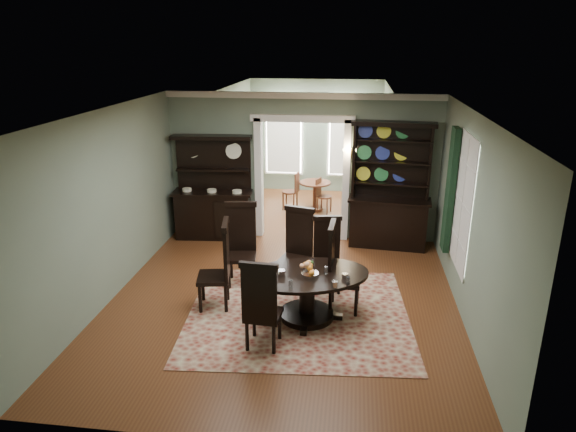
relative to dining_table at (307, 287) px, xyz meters
name	(u,v)px	position (x,y,z in m)	size (l,w,h in m)	color
room	(282,209)	(-0.43, 0.41, 1.07)	(5.51, 6.01, 3.01)	brown
parlor	(313,143)	(-0.43, 5.90, 1.01)	(3.51, 3.50, 3.01)	brown
doorway_trim	(302,162)	(-0.43, 3.37, 1.11)	(2.08, 0.25, 2.57)	silver
right_window	(457,197)	(2.26, 1.30, 1.09)	(0.15, 1.47, 2.12)	white
wall_sconce	(350,151)	(0.52, 3.22, 1.38)	(0.27, 0.21, 0.21)	#B57930
rug	(298,314)	(-0.14, 0.08, -0.50)	(3.33, 3.00, 0.01)	maroon
dining_table	(307,287)	(0.00, 0.00, 0.00)	(2.14, 2.14, 0.73)	black
centerpiece	(310,272)	(0.04, -0.06, 0.28)	(1.29, 0.83, 0.21)	silver
chair_far_left	(241,241)	(-1.23, 1.11, 0.23)	(0.58, 0.56, 1.41)	black
chair_far_mid	(297,245)	(-0.27, 1.12, 0.21)	(0.61, 0.59, 1.36)	black
chair_far_right	(327,251)	(0.24, 1.04, 0.15)	(0.53, 0.51, 1.25)	black
chair_end_left	(220,263)	(-1.35, 0.17, 0.23)	(0.58, 0.60, 1.41)	black
chair_end_right	(337,265)	(0.43, 0.33, 0.23)	(0.51, 0.54, 1.40)	black
chair_near	(261,304)	(-0.52, -0.92, 0.19)	(0.52, 0.50, 1.32)	black
sideboard	(214,202)	(-2.26, 3.12, 0.24)	(1.67, 0.71, 2.15)	black
welsh_dresser	(389,202)	(1.34, 3.10, 0.40)	(1.65, 0.73, 2.50)	black
parlor_table	(315,192)	(-0.29, 5.17, -0.05)	(0.76, 0.76, 0.70)	#5C2E1A
parlor_chair_left	(293,190)	(-0.83, 5.13, -0.01)	(0.41, 0.40, 0.93)	#5C2E1A
parlor_chair_right	(322,194)	(-0.11, 5.01, -0.06)	(0.39, 0.38, 0.84)	#5C2E1A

